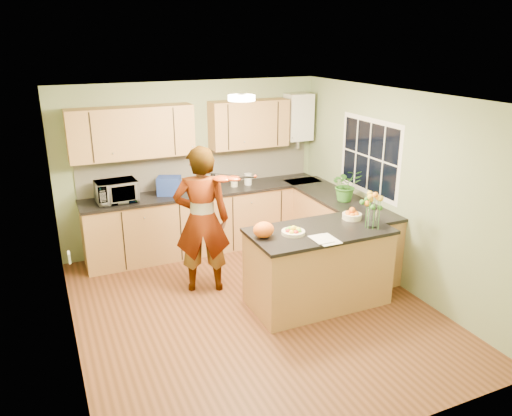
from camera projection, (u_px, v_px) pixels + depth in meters
name	position (u px, v px, depth m)	size (l,w,h in m)	color
floor	(253.00, 309.00, 5.98)	(4.50, 4.50, 0.00)	#522E17
ceiling	(253.00, 97.00, 5.17)	(4.00, 4.50, 0.02)	white
wall_back	(193.00, 166.00, 7.52)	(4.00, 0.02, 2.50)	gray
wall_front	(377.00, 304.00, 3.63)	(4.00, 0.02, 2.50)	gray
wall_left	(63.00, 239.00, 4.80)	(0.02, 4.50, 2.50)	gray
wall_right	(397.00, 190.00, 6.34)	(0.02, 4.50, 2.50)	gray
back_counter	(207.00, 220.00, 7.55)	(3.64, 0.62, 0.94)	#B47E48
right_counter	(337.00, 228.00, 7.22)	(0.62, 2.24, 0.94)	#B47E48
splashback	(200.00, 169.00, 7.56)	(3.60, 0.02, 0.52)	beige
upper_cabinets	(183.00, 129.00, 7.11)	(3.20, 0.34, 0.70)	#B47E48
boiler	(298.00, 117.00, 7.82)	(0.40, 0.30, 0.86)	white
window_right	(369.00, 157.00, 6.76)	(0.01, 1.30, 1.05)	white
light_switch	(69.00, 257.00, 4.27)	(0.02, 0.09, 0.09)	white
ceiling_lamp	(242.00, 98.00, 5.44)	(0.30, 0.30, 0.07)	#FFEABF
peninsula_island	(318.00, 266.00, 5.99)	(1.67, 0.86, 0.96)	#B47E48
fruit_dish	(293.00, 231.00, 5.68)	(0.27, 0.27, 0.09)	beige
orange_bowl	(352.00, 214.00, 6.15)	(0.24, 0.24, 0.14)	beige
flower_vase	(373.00, 200.00, 5.80)	(0.28, 0.28, 0.51)	silver
orange_bag	(264.00, 230.00, 5.57)	(0.24, 0.21, 0.18)	orange
papers	(326.00, 239.00, 5.53)	(0.24, 0.33, 0.01)	white
violinist	(202.00, 220.00, 6.18)	(0.69, 0.45, 1.88)	tan
violin	(222.00, 179.00, 5.88)	(0.54, 0.22, 0.11)	#591905
microwave	(116.00, 191.00, 6.81)	(0.54, 0.37, 0.30)	white
blue_box	(169.00, 186.00, 7.14)	(0.33, 0.24, 0.26)	navy
kettle	(213.00, 181.00, 7.44)	(0.14, 0.14, 0.27)	silver
jar_cream	(234.00, 181.00, 7.54)	(0.11, 0.11, 0.17)	beige
jar_white	(248.00, 179.00, 7.63)	(0.11, 0.11, 0.18)	white
potted_plant	(346.00, 185.00, 6.84)	(0.41, 0.35, 0.45)	#377A28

